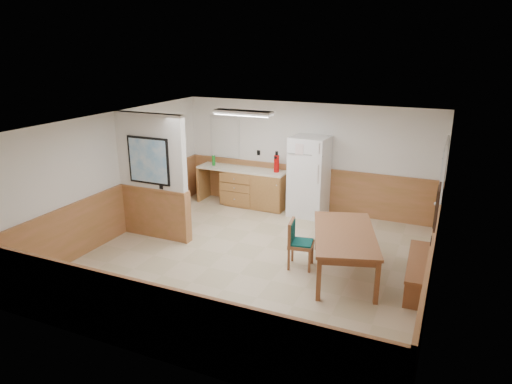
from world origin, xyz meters
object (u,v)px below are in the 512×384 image
at_px(dining_chair, 296,240).
at_px(fire_extinguisher, 277,163).
at_px(dining_bench, 419,266).
at_px(dining_table, 345,237).
at_px(soap_bottle, 214,160).
at_px(refrigerator, 309,177).

relative_size(dining_chair, fire_extinguisher, 1.73).
bearing_deg(dining_bench, dining_table, -178.64).
xyz_separation_m(dining_bench, dining_chair, (-2.02, -0.15, 0.15)).
bearing_deg(soap_bottle, dining_chair, -40.41).
xyz_separation_m(dining_table, fire_extinguisher, (-2.23, 2.56, 0.45)).
bearing_deg(dining_bench, soap_bottle, 151.80).
distance_m(dining_chair, soap_bottle, 4.04).
distance_m(refrigerator, soap_bottle, 2.46).
bearing_deg(fire_extinguisher, dining_bench, -43.48).
relative_size(dining_chair, soap_bottle, 3.44).
bearing_deg(soap_bottle, fire_extinguisher, 1.35).
bearing_deg(dining_table, dining_bench, -13.49).
bearing_deg(refrigerator, fire_extinguisher, 177.36).
relative_size(dining_table, fire_extinguisher, 4.40).
distance_m(dining_chair, fire_extinguisher, 3.05).
bearing_deg(dining_chair, soap_bottle, 130.53).
xyz_separation_m(dining_chair, soap_bottle, (-3.05, 2.60, 0.53)).
height_order(dining_table, soap_bottle, soap_bottle).
bearing_deg(fire_extinguisher, refrigerator, -13.44).
bearing_deg(dining_chair, dining_table, -4.23).
relative_size(dining_bench, fire_extinguisher, 3.30).
bearing_deg(dining_table, fire_extinguisher, 113.72).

